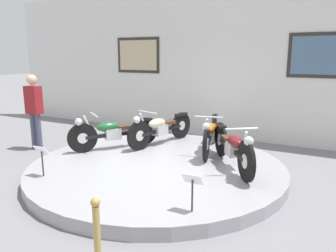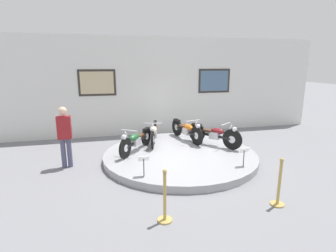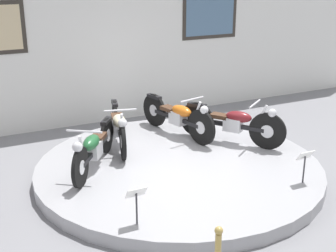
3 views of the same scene
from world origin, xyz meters
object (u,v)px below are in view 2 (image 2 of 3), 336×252
object	(u,v)px
motorcycle_maroon	(215,134)
stanchion_post_left_of_entry	(165,204)
motorcycle_green	(136,140)
motorcycle_orange	(187,130)
motorcycle_cream	(154,132)
visitor_standing	(65,133)
stanchion_post_right_of_entry	(279,189)
info_placard_front_left	(144,161)
info_placard_front_centre	(244,153)

from	to	relation	value
motorcycle_maroon	stanchion_post_left_of_entry	xyz separation A→B (m)	(-2.49, -3.49, -0.25)
motorcycle_green	motorcycle_orange	world-z (taller)	motorcycle_orange
motorcycle_cream	stanchion_post_left_of_entry	xyz separation A→B (m)	(-0.60, -4.27, -0.23)
visitor_standing	stanchion_post_right_of_entry	xyz separation A→B (m)	(4.47, -3.20, -0.63)
stanchion_post_right_of_entry	motorcycle_orange	bearing A→B (deg)	98.08
motorcycle_green	visitor_standing	bearing A→B (deg)	-171.78
info_placard_front_left	visitor_standing	xyz separation A→B (m)	(-1.94, 1.54, 0.41)
motorcycle_cream	stanchion_post_left_of_entry	world-z (taller)	stanchion_post_left_of_entry
motorcycle_cream	info_placard_front_centre	distance (m)	3.24
info_placard_front_left	info_placard_front_centre	size ratio (longest dim) A/B	1.00
motorcycle_cream	info_placard_front_centre	size ratio (longest dim) A/B	3.75
visitor_standing	stanchion_post_left_of_entry	distance (m)	3.87
motorcycle_green	motorcycle_maroon	size ratio (longest dim) A/B	0.98
motorcycle_green	stanchion_post_right_of_entry	bearing A→B (deg)	-54.41
motorcycle_green	visitor_standing	size ratio (longest dim) A/B	0.95
motorcycle_orange	motorcycle_maroon	xyz separation A→B (m)	(0.71, -0.78, 0.00)
motorcycle_maroon	info_placard_front_left	size ratio (longest dim) A/B	3.25
stanchion_post_right_of_entry	info_placard_front_centre	bearing A→B (deg)	85.26
info_placard_front_centre	visitor_standing	distance (m)	4.88
info_placard_front_centre	visitor_standing	bearing A→B (deg)	161.47
motorcycle_green	stanchion_post_left_of_entry	distance (m)	3.49
info_placard_front_centre	stanchion_post_left_of_entry	distance (m)	3.03
info_placard_front_centre	stanchion_post_right_of_entry	xyz separation A→B (m)	(-0.14, -1.65, -0.22)
motorcycle_cream	motorcycle_maroon	size ratio (longest dim) A/B	1.16
info_placard_front_centre	stanchion_post_right_of_entry	world-z (taller)	stanchion_post_right_of_entry
motorcycle_cream	stanchion_post_left_of_entry	size ratio (longest dim) A/B	1.88
motorcycle_cream	info_placard_front_centre	bearing A→B (deg)	-53.67
stanchion_post_right_of_entry	stanchion_post_left_of_entry	bearing A→B (deg)	180.00
stanchion_post_left_of_entry	motorcycle_maroon	bearing A→B (deg)	54.45
motorcycle_cream	info_placard_front_left	size ratio (longest dim) A/B	3.75
motorcycle_orange	stanchion_post_right_of_entry	world-z (taller)	stanchion_post_right_of_entry
visitor_standing	stanchion_post_left_of_entry	bearing A→B (deg)	-56.93
motorcycle_orange	info_placard_front_centre	xyz separation A→B (m)	(0.74, -2.61, -0.02)
motorcycle_maroon	visitor_standing	world-z (taller)	visitor_standing
visitor_standing	stanchion_post_right_of_entry	world-z (taller)	visitor_standing
info_placard_front_centre	stanchion_post_left_of_entry	size ratio (longest dim) A/B	0.50
info_placard_front_left	visitor_standing	size ratio (longest dim) A/B	0.30
motorcycle_cream	visitor_standing	world-z (taller)	visitor_standing
motorcycle_green	info_placard_front_left	bearing A→B (deg)	-91.04
info_placard_front_centre	info_placard_front_left	bearing A→B (deg)	180.00
motorcycle_maroon	info_placard_front_centre	distance (m)	1.83
motorcycle_green	info_placard_front_left	size ratio (longest dim) A/B	3.18
motorcycle_maroon	motorcycle_cream	bearing A→B (deg)	157.54
motorcycle_orange	stanchion_post_left_of_entry	bearing A→B (deg)	-112.68
motorcycle_green	stanchion_post_right_of_entry	size ratio (longest dim) A/B	1.59
motorcycle_cream	stanchion_post_right_of_entry	size ratio (longest dim) A/B	1.88
motorcycle_orange	info_placard_front_centre	bearing A→B (deg)	-74.15
motorcycle_orange	stanchion_post_right_of_entry	distance (m)	4.32
motorcycle_orange	visitor_standing	xyz separation A→B (m)	(-3.86, -1.07, 0.39)
stanchion_post_right_of_entry	motorcycle_maroon	bearing A→B (deg)	88.32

